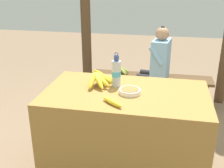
{
  "coord_description": "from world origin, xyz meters",
  "views": [
    {
      "loc": [
        0.31,
        -2.14,
        1.7
      ],
      "look_at": [
        -0.13,
        0.05,
        0.82
      ],
      "focal_mm": 45.0,
      "sensor_mm": 36.0,
      "label": 1
    }
  ],
  "objects_px": {
    "water_bottle": "(116,73)",
    "seated_vendor": "(157,62)",
    "loose_banana_front": "(113,102)",
    "banana_bunch_green": "(121,70)",
    "banana_bunch_ripe": "(99,78)",
    "wooden_bench": "(151,81)",
    "serving_bowl": "(130,91)",
    "support_post_near": "(85,5)"
  },
  "relations": [
    {
      "from": "banana_bunch_ripe",
      "to": "seated_vendor",
      "type": "distance_m",
      "value": 1.41
    },
    {
      "from": "seated_vendor",
      "to": "support_post_near",
      "type": "distance_m",
      "value": 1.27
    },
    {
      "from": "loose_banana_front",
      "to": "support_post_near",
      "type": "relative_size",
      "value": 0.08
    },
    {
      "from": "water_bottle",
      "to": "support_post_near",
      "type": "height_order",
      "value": "support_post_near"
    },
    {
      "from": "serving_bowl",
      "to": "banana_bunch_green",
      "type": "distance_m",
      "value": 1.54
    },
    {
      "from": "banana_bunch_ripe",
      "to": "wooden_bench",
      "type": "height_order",
      "value": "banana_bunch_ripe"
    },
    {
      "from": "water_bottle",
      "to": "serving_bowl",
      "type": "bearing_deg",
      "value": -44.25
    },
    {
      "from": "water_bottle",
      "to": "banana_bunch_green",
      "type": "relative_size",
      "value": 1.0
    },
    {
      "from": "banana_bunch_ripe",
      "to": "wooden_bench",
      "type": "relative_size",
      "value": 0.2
    },
    {
      "from": "serving_bowl",
      "to": "support_post_near",
      "type": "xyz_separation_m",
      "value": [
        -0.87,
        1.74,
        0.49
      ]
    },
    {
      "from": "water_bottle",
      "to": "seated_vendor",
      "type": "height_order",
      "value": "seated_vendor"
    },
    {
      "from": "water_bottle",
      "to": "banana_bunch_green",
      "type": "height_order",
      "value": "water_bottle"
    },
    {
      "from": "water_bottle",
      "to": "wooden_bench",
      "type": "bearing_deg",
      "value": 80.17
    },
    {
      "from": "banana_bunch_ripe",
      "to": "loose_banana_front",
      "type": "height_order",
      "value": "banana_bunch_ripe"
    },
    {
      "from": "loose_banana_front",
      "to": "water_bottle",
      "type": "bearing_deg",
      "value": 96.11
    },
    {
      "from": "water_bottle",
      "to": "support_post_near",
      "type": "relative_size",
      "value": 0.12
    },
    {
      "from": "wooden_bench",
      "to": "support_post_near",
      "type": "distance_m",
      "value": 1.38
    },
    {
      "from": "banana_bunch_ripe",
      "to": "loose_banana_front",
      "type": "relative_size",
      "value": 1.66
    },
    {
      "from": "serving_bowl",
      "to": "loose_banana_front",
      "type": "xyz_separation_m",
      "value": [
        -0.1,
        -0.23,
        -0.0
      ]
    },
    {
      "from": "banana_bunch_ripe",
      "to": "banana_bunch_green",
      "type": "distance_m",
      "value": 1.4
    },
    {
      "from": "banana_bunch_ripe",
      "to": "seated_vendor",
      "type": "xyz_separation_m",
      "value": [
        0.45,
        1.32,
        -0.23
      ]
    },
    {
      "from": "wooden_bench",
      "to": "seated_vendor",
      "type": "distance_m",
      "value": 0.29
    },
    {
      "from": "wooden_bench",
      "to": "seated_vendor",
      "type": "xyz_separation_m",
      "value": [
        0.07,
        -0.02,
        0.28
      ]
    },
    {
      "from": "support_post_near",
      "to": "banana_bunch_green",
      "type": "bearing_deg",
      "value": -26.21
    },
    {
      "from": "serving_bowl",
      "to": "banana_bunch_green",
      "type": "height_order",
      "value": "serving_bowl"
    },
    {
      "from": "serving_bowl",
      "to": "wooden_bench",
      "type": "bearing_deg",
      "value": 86.43
    },
    {
      "from": "seated_vendor",
      "to": "support_post_near",
      "type": "height_order",
      "value": "support_post_near"
    },
    {
      "from": "serving_bowl",
      "to": "support_post_near",
      "type": "distance_m",
      "value": 2.01
    },
    {
      "from": "water_bottle",
      "to": "loose_banana_front",
      "type": "xyz_separation_m",
      "value": [
        0.04,
        -0.37,
        -0.1
      ]
    },
    {
      "from": "water_bottle",
      "to": "seated_vendor",
      "type": "bearing_deg",
      "value": 77.0
    },
    {
      "from": "loose_banana_front",
      "to": "seated_vendor",
      "type": "relative_size",
      "value": 0.18
    },
    {
      "from": "banana_bunch_ripe",
      "to": "banana_bunch_green",
      "type": "xyz_separation_m",
      "value": [
        -0.03,
        1.35,
        -0.37
      ]
    },
    {
      "from": "wooden_bench",
      "to": "banana_bunch_green",
      "type": "xyz_separation_m",
      "value": [
        -0.41,
        0.0,
        0.13
      ]
    },
    {
      "from": "loose_banana_front",
      "to": "banana_bunch_green",
      "type": "bearing_deg",
      "value": 97.25
    },
    {
      "from": "serving_bowl",
      "to": "loose_banana_front",
      "type": "relative_size",
      "value": 0.94
    },
    {
      "from": "wooden_bench",
      "to": "seated_vendor",
      "type": "height_order",
      "value": "seated_vendor"
    },
    {
      "from": "water_bottle",
      "to": "loose_banana_front",
      "type": "bearing_deg",
      "value": -83.89
    },
    {
      "from": "support_post_near",
      "to": "serving_bowl",
      "type": "bearing_deg",
      "value": -63.37
    },
    {
      "from": "banana_bunch_ripe",
      "to": "water_bottle",
      "type": "xyz_separation_m",
      "value": [
        0.15,
        0.01,
        0.05
      ]
    },
    {
      "from": "banana_bunch_green",
      "to": "support_post_near",
      "type": "relative_size",
      "value": 0.12
    },
    {
      "from": "serving_bowl",
      "to": "loose_banana_front",
      "type": "distance_m",
      "value": 0.25
    },
    {
      "from": "water_bottle",
      "to": "support_post_near",
      "type": "xyz_separation_m",
      "value": [
        -0.73,
        1.61,
        0.39
      ]
    }
  ]
}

